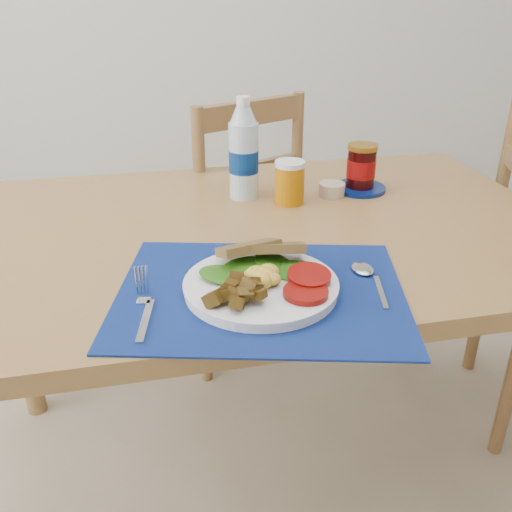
% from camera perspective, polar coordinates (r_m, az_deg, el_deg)
% --- Properties ---
extents(table, '(1.40, 0.90, 0.75)m').
position_cam_1_polar(table, '(1.32, 0.24, -0.25)').
color(table, brown).
rests_on(table, ground).
extents(chair_far, '(0.55, 0.54, 1.14)m').
position_cam_1_polar(chair_far, '(1.90, -2.46, 5.26)').
color(chair_far, brown).
rests_on(chair_far, ground).
extents(placemat, '(0.59, 0.51, 0.00)m').
position_cam_1_polar(placemat, '(1.02, 0.49, -3.61)').
color(placemat, black).
rests_on(placemat, table).
extents(breakfast_plate, '(0.27, 0.27, 0.07)m').
position_cam_1_polar(breakfast_plate, '(1.00, 0.24, -2.72)').
color(breakfast_plate, silver).
rests_on(breakfast_plate, placemat).
extents(fork, '(0.04, 0.18, 0.00)m').
position_cam_1_polar(fork, '(0.98, -11.11, -5.11)').
color(fork, '#B2B5BA').
rests_on(fork, placemat).
extents(spoon, '(0.04, 0.17, 0.00)m').
position_cam_1_polar(spoon, '(1.08, 11.14, -2.04)').
color(spoon, '#B2B5BA').
rests_on(spoon, placemat).
extents(water_bottle, '(0.07, 0.07, 0.25)m').
position_cam_1_polar(water_bottle, '(1.42, -1.25, 10.13)').
color(water_bottle, '#ADBFCC').
rests_on(water_bottle, table).
extents(juice_glass, '(0.07, 0.07, 0.10)m').
position_cam_1_polar(juice_glass, '(1.40, 3.37, 7.25)').
color(juice_glass, '#A96004').
rests_on(juice_glass, table).
extents(ramekin, '(0.07, 0.07, 0.03)m').
position_cam_1_polar(ramekin, '(1.47, 7.58, 6.62)').
color(ramekin, tan).
rests_on(ramekin, table).
extents(jam_on_saucer, '(0.14, 0.14, 0.12)m').
position_cam_1_polar(jam_on_saucer, '(1.51, 10.45, 8.43)').
color(jam_on_saucer, '#051755').
rests_on(jam_on_saucer, table).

